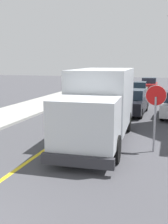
# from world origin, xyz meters

# --- Properties ---
(centre_line_yellow) EXTENTS (0.16, 56.00, 0.01)m
(centre_line_yellow) POSITION_xyz_m (0.00, 10.00, 0.00)
(centre_line_yellow) COLOR gold
(centre_line_yellow) RESTS_ON ground
(box_truck) EXTENTS (2.81, 7.31, 3.20)m
(box_truck) POSITION_xyz_m (1.81, 8.46, 1.77)
(box_truck) COLOR silver
(box_truck) RESTS_ON ground
(parked_car_near) EXTENTS (1.95, 4.46, 1.67)m
(parked_car_near) POSITION_xyz_m (2.31, 15.36, 0.79)
(parked_car_near) COLOR black
(parked_car_near) RESTS_ON ground
(parked_car_mid) EXTENTS (2.00, 4.48, 1.67)m
(parked_car_mid) POSITION_xyz_m (1.79, 22.67, 0.79)
(parked_car_mid) COLOR #4C564C
(parked_car_mid) RESTS_ON ground
(parked_car_far) EXTENTS (1.85, 4.42, 1.67)m
(parked_car_far) POSITION_xyz_m (2.34, 29.88, 0.79)
(parked_car_far) COLOR maroon
(parked_car_far) RESTS_ON ground
(stop_sign) EXTENTS (0.80, 0.10, 2.65)m
(stop_sign) POSITION_xyz_m (4.23, 7.62, 1.86)
(stop_sign) COLOR gray
(stop_sign) RESTS_ON ground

